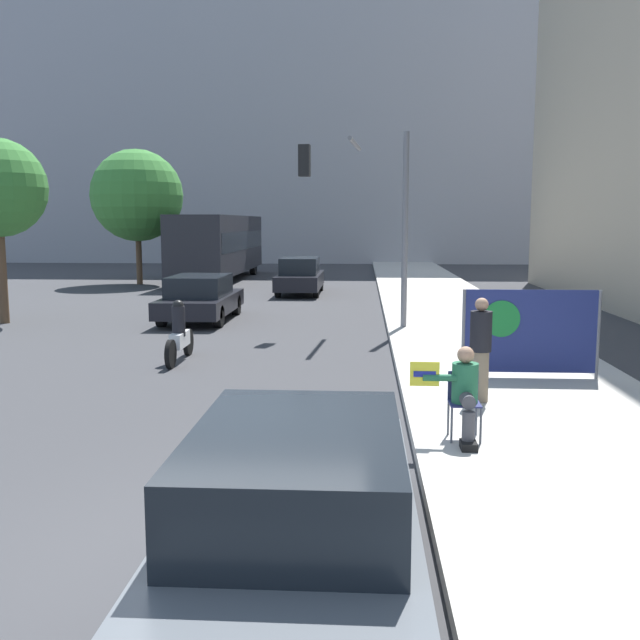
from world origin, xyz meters
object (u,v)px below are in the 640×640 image
Objects in this scene: traffic_light_pole at (365,196)px; street_tree_midblock at (137,196)px; jogger_on_sidewalk at (480,349)px; car_on_road_nearest at (200,298)px; motorcycle_on_road at (179,336)px; parked_car_curbside at (298,512)px; car_on_road_midblock at (300,276)px; city_bus_on_road at (220,243)px; seated_protester at (464,391)px; protest_banner at (530,331)px.

traffic_light_pole is 18.10m from street_tree_midblock.
jogger_on_sidewalk reaches higher than car_on_road_nearest.
street_tree_midblock is at bearing 109.95° from motorcycle_on_road.
motorcycle_on_road is (1.01, -6.38, -0.13)m from car_on_road_nearest.
parked_car_curbside is 24.34m from car_on_road_midblock.
street_tree_midblock is at bearing 126.86° from traffic_light_pole.
car_on_road_nearest is at bearing -80.76° from city_bus_on_road.
traffic_light_pole reaches higher than seated_protester.
jogger_on_sidewalk is at bearing 81.49° from seated_protester.
jogger_on_sidewalk is at bearing -69.96° from city_bus_on_road.
car_on_road_midblock is 8.62m from city_bus_on_road.
protest_banner reaches higher than motorcycle_on_road.
protest_banner is at bearing 72.16° from seated_protester.
car_on_road_midblock is at bearing 108.79° from protest_banner.
jogger_on_sidewalk is (0.54, 2.09, 0.18)m from seated_protester.
traffic_light_pole reaches higher than parked_car_curbside.
jogger_on_sidewalk reaches higher than car_on_road_midblock.
protest_banner is (1.71, 3.88, 0.20)m from seated_protester.
car_on_road_nearest is at bearing 133.76° from protest_banner.
protest_banner is 0.48× the size of traffic_light_pole.
car_on_road_midblock is 14.75m from motorcycle_on_road.
car_on_road_midblock is (-5.66, 16.63, -0.27)m from protest_banner.
street_tree_midblock reaches higher than car_on_road_midblock.
parked_car_curbside is 0.38× the size of city_bus_on_road.
street_tree_midblock reaches higher than protest_banner.
parked_car_curbside is at bearing -84.96° from car_on_road_midblock.
seated_protester reaches higher than motorcycle_on_road.
car_on_road_nearest is 0.36× the size of city_bus_on_road.
street_tree_midblock reaches higher than parked_car_curbside.
city_bus_on_road is 22.08m from motorcycle_on_road.
motorcycle_on_road is at bearing 109.81° from parked_car_curbside.
car_on_road_midblock is (-2.66, 10.19, -2.92)m from traffic_light_pole.
protest_banner reaches higher than parked_car_curbside.
parked_car_curbside is (-3.52, -7.62, -0.31)m from protest_banner.
street_tree_midblock is (-8.19, 4.29, 3.48)m from car_on_road_midblock.
parked_car_curbside reaches higher than car_on_road_nearest.
parked_car_curbside is (-1.81, -3.73, -0.11)m from seated_protester.
protest_banner is 0.54× the size of car_on_road_nearest.
car_on_road_midblock is at bearing 74.50° from car_on_road_nearest.
street_tree_midblock is (-5.89, 12.60, 3.54)m from car_on_road_nearest.
seated_protester is 2.17m from jogger_on_sidewalk.
traffic_light_pole is 10.93m from car_on_road_midblock.
jogger_on_sidewalk is at bearing -32.77° from motorcycle_on_road.
traffic_light_pole is (-2.99, 6.43, 2.66)m from protest_banner.
city_bus_on_road reaches higher than parked_car_curbside.
city_bus_on_road is (-2.50, 15.38, 1.20)m from car_on_road_nearest.
protest_banner is 25.91m from city_bus_on_road.
protest_banner is at bearing -65.05° from traffic_light_pole.
car_on_road_nearest reaches higher than motorcycle_on_road.
traffic_light_pole is at bearing -53.14° from street_tree_midblock.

